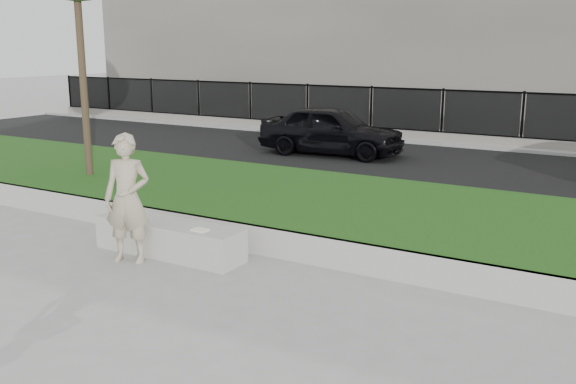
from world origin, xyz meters
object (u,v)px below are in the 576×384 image
Objects in this scene: stone_bench at (169,238)px; car_dark at (332,130)px; man at (127,199)px; book at (200,230)px.

car_dark is at bearing 101.64° from stone_bench.
car_dark is (-1.44, 8.73, -0.18)m from man.
book is 8.67m from car_dark.
car_dark is (-2.32, 8.35, 0.21)m from book.
stone_bench is 10.88× the size of book.
man reaches higher than stone_bench.
man is 8.36× the size of book.
car_dark reaches higher than stone_bench.
stone_bench is at bearing 40.93° from man.
stone_bench is at bearing -172.27° from car_dark.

